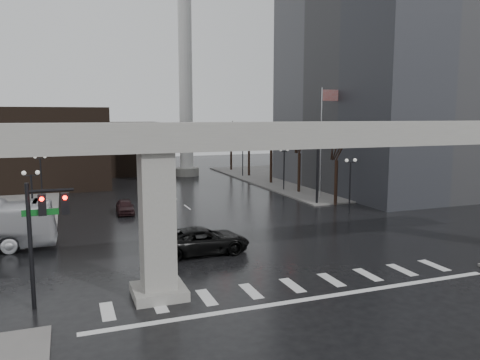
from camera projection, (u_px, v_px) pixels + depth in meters
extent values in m
plane|color=black|center=(284.00, 279.00, 26.00)|extent=(160.00, 160.00, 0.00)
cube|color=slate|center=(337.00, 177.00, 68.41)|extent=(28.00, 36.00, 0.15)
cube|color=gray|center=(286.00, 135.00, 24.91)|extent=(48.00, 2.20, 1.40)
cube|color=gray|center=(157.00, 225.00, 23.07)|extent=(1.60, 1.60, 7.30)
cube|color=gray|center=(159.00, 291.00, 23.54)|extent=(2.60, 2.60, 0.50)
cube|color=#58585C|center=(400.00, 17.00, 56.96)|extent=(22.00, 26.00, 42.00)
cube|color=black|center=(41.00, 147.00, 59.43)|extent=(16.00, 14.00, 10.00)
cube|color=black|center=(127.00, 148.00, 73.01)|extent=(10.00, 10.00, 8.00)
cylinder|color=silver|center=(185.00, 75.00, 68.71)|extent=(2.00, 2.00, 30.00)
cylinder|color=gray|center=(187.00, 172.00, 70.68)|extent=(3.60, 3.60, 1.20)
cylinder|color=black|center=(318.00, 166.00, 47.34)|extent=(0.24, 0.24, 8.00)
cylinder|color=black|center=(263.00, 135.00, 44.82)|extent=(12.00, 0.18, 0.18)
cube|color=black|center=(291.00, 141.00, 45.95)|extent=(0.35, 0.30, 1.00)
cube|color=black|center=(259.00, 142.00, 44.73)|extent=(0.35, 0.30, 1.00)
cube|color=black|center=(224.00, 142.00, 43.52)|extent=(0.35, 0.30, 1.00)
sphere|color=#FF0C05|center=(292.00, 138.00, 45.74)|extent=(0.20, 0.20, 0.20)
cube|color=#0B5319|center=(305.00, 136.00, 46.41)|extent=(1.80, 0.05, 0.35)
cube|color=#0B5319|center=(244.00, 137.00, 44.15)|extent=(1.80, 0.05, 0.35)
cylinder|color=black|center=(31.00, 247.00, 21.61)|extent=(0.20, 0.20, 6.00)
cylinder|color=black|center=(51.00, 190.00, 21.60)|extent=(2.00, 0.14, 0.14)
cube|color=black|center=(42.00, 205.00, 21.55)|extent=(0.35, 0.30, 1.00)
cube|color=black|center=(65.00, 203.00, 21.90)|extent=(0.35, 0.30, 1.00)
cube|color=#0B5319|center=(40.00, 212.00, 21.57)|extent=(1.60, 0.05, 0.30)
cylinder|color=silver|center=(321.00, 144.00, 50.80)|extent=(0.12, 0.12, 12.00)
cube|color=red|center=(330.00, 95.00, 50.43)|extent=(2.00, 0.03, 1.20)
cylinder|color=black|center=(350.00, 188.00, 43.35)|extent=(0.14, 0.14, 4.80)
cube|color=black|center=(351.00, 162.00, 43.02)|extent=(0.90, 0.06, 0.06)
sphere|color=silver|center=(347.00, 160.00, 42.84)|extent=(0.32, 0.32, 0.32)
sphere|color=silver|center=(355.00, 160.00, 43.15)|extent=(0.32, 0.32, 0.32)
cylinder|color=black|center=(284.00, 171.00, 56.34)|extent=(0.14, 0.14, 4.80)
cube|color=black|center=(284.00, 152.00, 56.01)|extent=(0.90, 0.06, 0.06)
sphere|color=silver|center=(281.00, 150.00, 55.83)|extent=(0.32, 0.32, 0.32)
sphere|color=silver|center=(288.00, 150.00, 56.14)|extent=(0.32, 0.32, 0.32)
cylinder|color=black|center=(243.00, 161.00, 69.32)|extent=(0.14, 0.14, 4.80)
cube|color=black|center=(243.00, 145.00, 69.00)|extent=(0.90, 0.06, 0.06)
sphere|color=silver|center=(240.00, 143.00, 68.82)|extent=(0.32, 0.32, 0.32)
sphere|color=silver|center=(246.00, 143.00, 69.13)|extent=(0.32, 0.32, 0.32)
cylinder|color=black|center=(33.00, 208.00, 33.98)|extent=(0.14, 0.14, 4.80)
cube|color=black|center=(31.00, 175.00, 33.66)|extent=(0.90, 0.06, 0.06)
sphere|color=silver|center=(24.00, 173.00, 33.47)|extent=(0.32, 0.32, 0.32)
sphere|color=silver|center=(37.00, 172.00, 33.78)|extent=(0.32, 0.32, 0.32)
cylinder|color=black|center=(41.00, 182.00, 46.97)|extent=(0.14, 0.14, 4.80)
cube|color=black|center=(40.00, 159.00, 46.65)|extent=(0.90, 0.06, 0.06)
sphere|color=silver|center=(35.00, 157.00, 46.46)|extent=(0.32, 0.32, 0.32)
sphere|color=silver|center=(45.00, 157.00, 46.77)|extent=(0.32, 0.32, 0.32)
cylinder|color=black|center=(46.00, 168.00, 59.96)|extent=(0.14, 0.14, 4.80)
cube|color=black|center=(45.00, 149.00, 59.63)|extent=(0.90, 0.06, 0.06)
sphere|color=silver|center=(41.00, 148.00, 59.45)|extent=(0.32, 0.32, 0.32)
sphere|color=silver|center=(49.00, 148.00, 59.76)|extent=(0.32, 0.32, 0.32)
cylinder|color=black|center=(336.00, 183.00, 47.42)|extent=(0.34, 0.34, 4.55)
cylinder|color=black|center=(337.00, 146.00, 46.91)|extent=(0.12, 1.52, 2.98)
cylinder|color=black|center=(340.00, 148.00, 47.35)|extent=(0.83, 1.14, 2.51)
cylinder|color=black|center=(299.00, 173.00, 54.84)|extent=(0.34, 0.34, 4.66)
cylinder|color=black|center=(300.00, 140.00, 54.31)|extent=(0.12, 1.55, 3.05)
cylinder|color=black|center=(302.00, 142.00, 54.75)|extent=(0.85, 1.16, 2.57)
cylinder|color=black|center=(271.00, 166.00, 62.25)|extent=(0.34, 0.34, 4.76)
cylinder|color=black|center=(271.00, 136.00, 61.72)|extent=(0.12, 1.59, 3.11)
cylinder|color=black|center=(274.00, 138.00, 62.16)|extent=(0.86, 1.18, 2.62)
cylinder|color=black|center=(249.00, 160.00, 69.67)|extent=(0.34, 0.34, 4.87)
cylinder|color=black|center=(249.00, 133.00, 69.12)|extent=(0.12, 1.62, 3.18)
cylinder|color=black|center=(252.00, 135.00, 69.56)|extent=(0.88, 1.20, 2.68)
cylinder|color=black|center=(231.00, 156.00, 77.08)|extent=(0.34, 0.34, 4.97)
cylinder|color=black|center=(231.00, 131.00, 76.52)|extent=(0.12, 1.65, 3.25)
cylinder|color=black|center=(233.00, 132.00, 76.96)|extent=(0.89, 1.23, 2.74)
imported|color=black|center=(202.00, 240.00, 30.78)|extent=(6.29, 2.95, 1.74)
imported|color=black|center=(125.00, 207.00, 43.30)|extent=(1.75, 3.94, 1.32)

